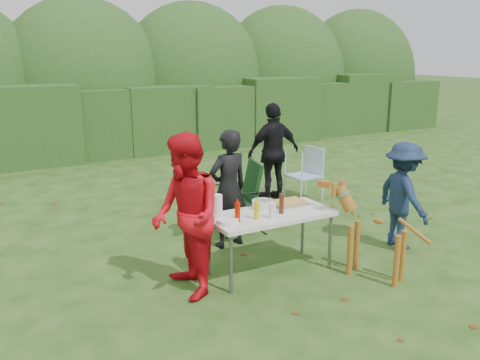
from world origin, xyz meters
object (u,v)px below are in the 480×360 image
lawn_chair (304,174)px  paper_towel_roll (217,206)px  person_cook (228,189)px  camping_chair (237,197)px  person_black_puffy (274,152)px  child (403,195)px  ketchup_bottle (238,212)px  mustard_bottle (257,211)px  dog (377,235)px  person_red_jacket (186,216)px  folding_table (271,217)px  beer_bottle (281,204)px

lawn_chair → paper_towel_roll: bearing=32.1°
paper_towel_roll → lawn_chair: bearing=37.4°
person_cook → lawn_chair: size_ratio=1.72×
camping_chair → person_black_puffy: bearing=-127.5°
child → lawn_chair: (0.19, 2.48, -0.25)m
ketchup_bottle → paper_towel_roll: paper_towel_roll is taller
camping_chair → mustard_bottle: (-0.57, -1.52, 0.31)m
person_black_puffy → dog: bearing=78.6°
lawn_chair → person_black_puffy: bearing=-29.8°
person_red_jacket → lawn_chair: 4.05m
person_cook → person_black_puffy: bearing=-144.9°
person_red_jacket → camping_chair: person_red_jacket is taller
lawn_chair → paper_towel_roll: paper_towel_roll is taller
folding_table → beer_bottle: (0.10, -0.07, 0.17)m
paper_towel_roll → child: bearing=-7.9°
folding_table → paper_towel_roll: paper_towel_roll is taller
folding_table → paper_towel_roll: bearing=162.9°
mustard_bottle → beer_bottle: bearing=6.7°
person_red_jacket → paper_towel_roll: 0.54m
person_cook → camping_chair: (0.36, 0.42, -0.28)m
folding_table → beer_bottle: bearing=-34.1°
folding_table → child: 1.99m
person_red_jacket → paper_towel_roll: bearing=120.3°
person_red_jacket → child: (3.07, -0.12, -0.17)m
folding_table → person_red_jacket: bearing=-177.4°
child → dog: size_ratio=1.29×
person_cook → child: 2.33m
person_cook → beer_bottle: (0.15, -1.06, 0.06)m
folding_table → lawn_chair: (2.17, 2.31, -0.22)m
child → beer_bottle: 1.88m
mustard_bottle → paper_towel_roll: size_ratio=0.77×
child → folding_table: bearing=95.0°
folding_table → dog: (0.98, -0.74, -0.16)m
folding_table → child: bearing=-4.9°
mustard_bottle → person_black_puffy: bearing=54.0°
person_black_puffy → beer_bottle: (-1.57, -2.61, -0.00)m
person_cook → paper_towel_roll: (-0.57, -0.80, 0.07)m
person_black_puffy → beer_bottle: person_black_puffy is taller
folding_table → ketchup_bottle: size_ratio=6.82×
dog → person_red_jacket: bearing=46.5°
folding_table → lawn_chair: lawn_chair is taller
mustard_bottle → beer_bottle: size_ratio=0.83×
child → beer_bottle: child is taller
mustard_bottle → paper_towel_roll: bearing=139.3°
person_black_puffy → folding_table: bearing=57.0°
person_black_puffy → lawn_chair: size_ratio=1.85×
dog → beer_bottle: dog is taller
dog → paper_towel_roll: size_ratio=4.29×
person_black_puffy → camping_chair: 1.80m
child → lawn_chair: 2.50m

